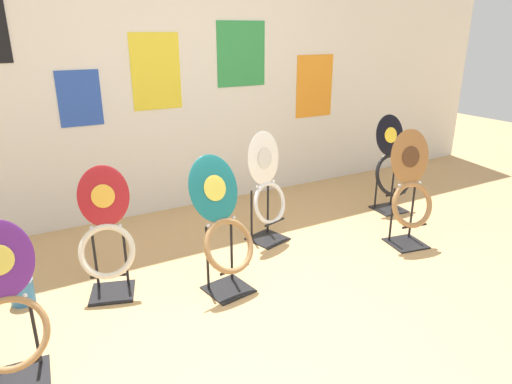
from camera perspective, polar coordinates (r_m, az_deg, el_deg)
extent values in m
plane|color=tan|center=(2.80, 8.57, -17.05)|extent=(14.00, 14.00, 0.00)
cube|color=silver|center=(4.33, -10.37, 14.56)|extent=(8.00, 0.06, 2.60)
cube|color=yellow|center=(4.24, -12.39, 14.48)|extent=(0.44, 0.01, 0.66)
cube|color=#2D8E47|center=(4.56, -1.84, 16.85)|extent=(0.51, 0.01, 0.60)
cube|color=orange|center=(5.06, 7.32, 12.98)|extent=(0.46, 0.01, 0.65)
cube|color=#284CAD|center=(4.11, -21.17, 10.84)|extent=(0.35, 0.01, 0.46)
cube|color=black|center=(3.96, 18.21, -6.12)|extent=(0.33, 0.33, 0.01)
cylinder|color=black|center=(3.88, 16.62, -2.73)|extent=(0.02, 0.02, 0.46)
cylinder|color=black|center=(3.99, 18.91, -2.34)|extent=(0.02, 0.02, 0.46)
cylinder|color=black|center=(3.83, 19.19, -4.04)|extent=(0.22, 0.06, 0.02)
torus|color=#9E7042|center=(3.81, 18.94, -1.52)|extent=(0.40, 0.23, 0.36)
ellipsoid|color=#936033|center=(3.77, 18.69, 4.20)|extent=(0.37, 0.16, 0.43)
ellipsoid|color=#4C2D19|center=(3.76, 18.81, 4.18)|extent=(0.16, 0.06, 0.16)
sphere|color=silver|center=(3.75, 17.50, 0.79)|extent=(0.02, 0.02, 0.02)
sphere|color=silver|center=(3.86, 19.84, 1.09)|extent=(0.02, 0.02, 0.02)
cube|color=black|center=(3.16, -3.49, -12.03)|extent=(0.32, 0.32, 0.01)
cylinder|color=black|center=(3.06, -6.09, -8.20)|extent=(0.02, 0.02, 0.45)
cylinder|color=black|center=(3.16, -3.07, -7.20)|extent=(0.02, 0.02, 0.45)
cylinder|color=black|center=(3.01, -2.70, -9.63)|extent=(0.22, 0.05, 0.02)
torus|color=#9E7042|center=(2.98, -3.39, -6.73)|extent=(0.40, 0.27, 0.34)
ellipsoid|color=#197075|center=(2.96, -5.30, 0.47)|extent=(0.39, 0.23, 0.43)
ellipsoid|color=#EADB4C|center=(2.95, -5.14, 0.50)|extent=(0.17, 0.09, 0.16)
sphere|color=silver|center=(2.93, -5.99, -4.19)|extent=(0.02, 0.02, 0.02)
sphere|color=silver|center=(3.03, -2.79, -3.25)|extent=(0.02, 0.02, 0.02)
cube|color=black|center=(2.74, -27.39, -20.13)|extent=(0.30, 0.30, 0.01)
cylinder|color=black|center=(2.70, -25.83, -15.75)|extent=(0.02, 0.02, 0.35)
cylinder|color=black|center=(2.59, -27.94, -18.70)|extent=(0.22, 0.04, 0.02)
torus|color=#9E7042|center=(2.56, -28.44, -15.35)|extent=(0.37, 0.23, 0.33)
sphere|color=silver|center=(2.54, -26.91, -11.47)|extent=(0.02, 0.02, 0.02)
cube|color=black|center=(3.84, 1.45, -5.87)|extent=(0.35, 0.35, 0.01)
cylinder|color=black|center=(3.75, -0.56, -2.90)|extent=(0.02, 0.02, 0.43)
cylinder|color=black|center=(3.88, 1.49, -2.11)|extent=(0.02, 0.02, 0.43)
cylinder|color=black|center=(3.72, 2.34, -3.79)|extent=(0.22, 0.08, 0.02)
torus|color=silver|center=(3.70, 1.73, -1.39)|extent=(0.37, 0.22, 0.34)
ellipsoid|color=white|center=(3.64, 0.96, 4.26)|extent=(0.36, 0.17, 0.43)
ellipsoid|color=silver|center=(3.62, 1.15, 4.25)|extent=(0.16, 0.07, 0.16)
sphere|color=silver|center=(3.61, 0.18, 0.63)|extent=(0.02, 0.02, 0.02)
sphere|color=silver|center=(3.75, 2.25, 1.32)|extent=(0.02, 0.02, 0.02)
cube|color=black|center=(3.26, -17.49, -11.91)|extent=(0.35, 0.35, 0.01)
cylinder|color=black|center=(3.25, -19.44, -7.95)|extent=(0.02, 0.02, 0.41)
cylinder|color=black|center=(3.22, -15.98, -7.79)|extent=(0.02, 0.02, 0.41)
cylinder|color=black|center=(3.11, -17.95, -9.96)|extent=(0.22, 0.09, 0.02)
torus|color=beige|center=(3.09, -18.13, -7.06)|extent=(0.40, 0.29, 0.34)
ellipsoid|color=#AD1E23|center=(3.07, -18.54, -0.47)|extent=(0.35, 0.23, 0.39)
ellipsoid|color=yellow|center=(3.06, -18.58, -0.50)|extent=(0.15, 0.09, 0.15)
sphere|color=silver|center=(3.11, -19.91, -4.23)|extent=(0.02, 0.02, 0.02)
sphere|color=silver|center=(3.08, -16.62, -4.04)|extent=(0.02, 0.02, 0.02)
cube|color=black|center=(4.64, 16.23, -2.06)|extent=(0.31, 0.31, 0.01)
cylinder|color=black|center=(4.57, 14.83, 0.73)|extent=(0.02, 0.02, 0.44)
cylinder|color=black|center=(4.69, 16.72, 1.04)|extent=(0.02, 0.02, 0.44)
cylinder|color=black|center=(4.53, 17.06, -0.27)|extent=(0.22, 0.04, 0.02)
torus|color=black|center=(4.51, 16.83, 2.03)|extent=(0.43, 0.23, 0.39)
ellipsoid|color=black|center=(4.51, 16.37, 6.84)|extent=(0.33, 0.14, 0.38)
ellipsoid|color=yellow|center=(4.49, 16.50, 6.84)|extent=(0.15, 0.05, 0.14)
sphere|color=silver|center=(4.46, 15.60, 4.30)|extent=(0.02, 0.02, 0.02)
sphere|color=silver|center=(4.57, 17.31, 4.49)|extent=(0.02, 0.02, 0.02)
cylinder|color=teal|center=(3.34, -27.22, -10.98)|extent=(0.14, 0.14, 0.16)
torus|color=silver|center=(3.30, -27.43, -9.83)|extent=(0.15, 0.15, 0.01)
cylinder|color=#B2B2B7|center=(3.30, -27.45, -9.71)|extent=(0.13, 0.13, 0.00)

